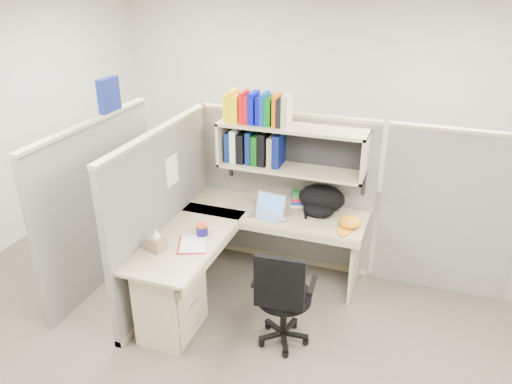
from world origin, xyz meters
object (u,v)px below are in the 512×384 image
at_px(laptop, 266,207).
at_px(backpack, 320,201).
at_px(desk, 201,275).
at_px(task_chair, 283,312).
at_px(snack_canister, 202,230).

relative_size(laptop, backpack, 0.67).
bearing_deg(laptop, backpack, 38.78).
distance_m(desk, task_chair, 0.80).
bearing_deg(backpack, snack_canister, -139.26).
relative_size(snack_canister, task_chair, 0.11).
bearing_deg(laptop, snack_canister, -120.85).
bearing_deg(backpack, task_chair, -92.51).
relative_size(desk, laptop, 5.88).
bearing_deg(desk, laptop, 62.70).
distance_m(backpack, task_chair, 1.19).
distance_m(laptop, task_chair, 1.04).
xyz_separation_m(desk, backpack, (0.82, 0.96, 0.42)).
distance_m(desk, snack_canister, 0.40).
xyz_separation_m(laptop, backpack, (0.46, 0.26, 0.03)).
bearing_deg(desk, snack_canister, 108.15).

